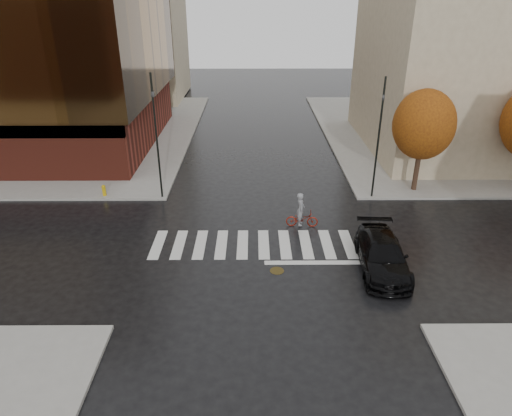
{
  "coord_description": "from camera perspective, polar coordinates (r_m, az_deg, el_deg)",
  "views": [
    {
      "loc": [
        -0.53,
        -20.09,
        11.91
      ],
      "look_at": [
        -0.4,
        0.69,
        2.0
      ],
      "focal_mm": 32.0,
      "sensor_mm": 36.0,
      "label": 1
    }
  ],
  "objects": [
    {
      "name": "traffic_light_nw",
      "position": [
        28.0,
        -12.42,
        9.63
      ],
      "size": [
        0.22,
        0.2,
        7.63
      ],
      "rotation": [
        0.0,
        0.0,
        -1.83
      ],
      "color": "black",
      "rests_on": "sidewalk_nw"
    },
    {
      "name": "building_nw_far",
      "position": [
        59.17,
        -16.88,
        22.81
      ],
      "size": [
        14.0,
        12.0,
        20.0
      ],
      "primitive_type": "cube",
      "color": "tan",
      "rests_on": "sidewalk_nw"
    },
    {
      "name": "sedan",
      "position": [
        22.25,
        15.49,
        -5.63
      ],
      "size": [
        2.46,
        5.32,
        1.5
      ],
      "primitive_type": "imported",
      "rotation": [
        0.0,
        0.0,
        -0.07
      ],
      "color": "black",
      "rests_on": "ground"
    },
    {
      "name": "tree_ne_a",
      "position": [
        30.36,
        20.25,
        9.73
      ],
      "size": [
        3.8,
        3.8,
        6.5
      ],
      "color": "black",
      "rests_on": "sidewalk_ne"
    },
    {
      "name": "manhole",
      "position": [
        21.68,
        2.64,
        -7.84
      ],
      "size": [
        0.7,
        0.7,
        0.01
      ],
      "primitive_type": "cylinder",
      "rotation": [
        0.0,
        0.0,
        -0.04
      ],
      "color": "#4D3F1B",
      "rests_on": "ground"
    },
    {
      "name": "building_ne_tan",
      "position": [
        41.11,
        26.45,
        19.2
      ],
      "size": [
        16.0,
        16.0,
        18.0
      ],
      "primitive_type": "cube",
      "color": "tan",
      "rests_on": "sidewalk_ne"
    },
    {
      "name": "fire_hydrant",
      "position": [
        30.43,
        -18.48,
        2.18
      ],
      "size": [
        0.25,
        0.25,
        0.71
      ],
      "color": "#C1990B",
      "rests_on": "sidewalk_nw"
    },
    {
      "name": "ground",
      "position": [
        23.36,
        0.99,
        -5.16
      ],
      "size": [
        120.0,
        120.0,
        0.0
      ],
      "primitive_type": "plane",
      "color": "black",
      "rests_on": "ground"
    },
    {
      "name": "cyclist",
      "position": [
        25.36,
        5.71,
        -0.91
      ],
      "size": [
        1.81,
        0.74,
        2.01
      ],
      "rotation": [
        0.0,
        0.0,
        1.5
      ],
      "color": "maroon",
      "rests_on": "ground"
    },
    {
      "name": "crosswalk",
      "position": [
        23.79,
        0.97,
        -4.54
      ],
      "size": [
        12.0,
        3.0,
        0.01
      ],
      "primitive_type": "cube",
      "color": "silver",
      "rests_on": "ground"
    },
    {
      "name": "sidewalk_nw",
      "position": [
        47.4,
        -26.24,
        8.43
      ],
      "size": [
        30.0,
        30.0,
        0.15
      ],
      "primitive_type": "cube",
      "color": "gray",
      "rests_on": "ground"
    },
    {
      "name": "sidewalk_ne",
      "position": [
        47.87,
        26.69,
        8.48
      ],
      "size": [
        30.0,
        30.0,
        0.15
      ],
      "primitive_type": "cube",
      "color": "gray",
      "rests_on": "ground"
    },
    {
      "name": "traffic_light_ne",
      "position": [
        28.45,
        15.16,
        9.26
      ],
      "size": [
        0.21,
        0.23,
        7.4
      ],
      "rotation": [
        0.0,
        0.0,
        2.79
      ],
      "color": "black",
      "rests_on": "sidewalk_ne"
    }
  ]
}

